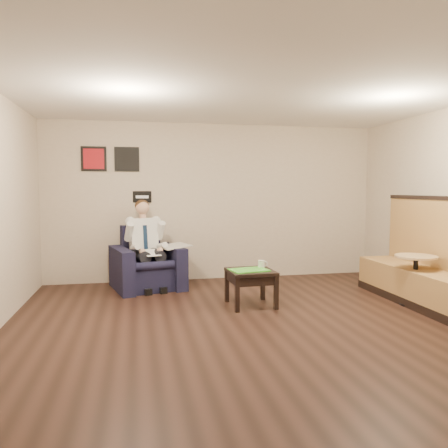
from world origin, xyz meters
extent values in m
plane|color=black|center=(0.00, 0.00, 0.00)|extent=(6.00, 6.00, 0.00)
cube|color=beige|center=(0.00, 3.00, 1.40)|extent=(6.00, 0.02, 2.80)
cube|color=beige|center=(0.00, -3.00, 1.40)|extent=(6.00, 0.02, 2.80)
cube|color=white|center=(0.00, 0.00, 2.80)|extent=(6.00, 6.00, 0.02)
cube|color=black|center=(-1.30, 2.98, 1.50)|extent=(0.32, 0.02, 0.20)
cube|color=#B3161D|center=(-2.10, 2.98, 2.15)|extent=(0.42, 0.03, 0.42)
cube|color=black|center=(-1.55, 2.98, 2.15)|extent=(0.42, 0.03, 0.42)
cube|color=black|center=(-1.24, 2.42, 0.51)|extent=(1.28, 1.28, 1.02)
cube|color=white|center=(-1.18, 2.19, 0.63)|extent=(0.32, 0.39, 0.01)
cube|color=silver|center=(-0.80, 2.42, 0.69)|extent=(0.59, 0.66, 0.01)
cube|color=black|center=(0.15, 1.05, 0.25)|extent=(0.65, 0.65, 0.51)
cube|color=#48DA2B|center=(0.12, 1.02, 0.51)|extent=(0.56, 0.45, 0.01)
cylinder|color=white|center=(0.35, 1.19, 0.56)|extent=(0.10, 0.10, 0.11)
cube|color=black|center=(0.20, 1.23, 0.51)|extent=(0.17, 0.10, 0.01)
cube|color=#A0753E|center=(2.59, 0.36, 0.76)|extent=(0.70, 2.95, 1.51)
cylinder|color=tan|center=(2.44, 0.61, 0.35)|extent=(0.64, 0.64, 0.71)
camera|label=1|loc=(-1.41, -4.79, 1.65)|focal=35.00mm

